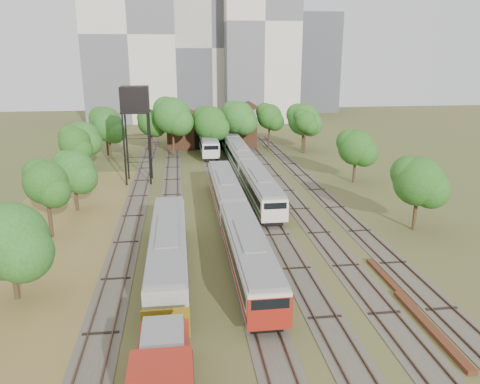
{
  "coord_description": "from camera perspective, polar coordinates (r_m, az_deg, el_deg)",
  "views": [
    {
      "loc": [
        -6.86,
        -29.68,
        16.19
      ],
      "look_at": [
        -0.76,
        16.8,
        2.5
      ],
      "focal_mm": 35.0,
      "sensor_mm": 36.0,
      "label": 1
    }
  ],
  "objects": [
    {
      "name": "ground",
      "position": [
        34.5,
        5.0,
        -11.78
      ],
      "size": [
        240.0,
        240.0,
        0.0
      ],
      "primitive_type": "plane",
      "color": "#475123",
      "rests_on": "ground"
    },
    {
      "name": "tree_band_right",
      "position": [
        59.68,
        14.65,
        4.84
      ],
      "size": [
        5.56,
        41.71,
        7.3
      ],
      "color": "#382616",
      "rests_on": "ground"
    },
    {
      "name": "tower_right",
      "position": [
        123.7,
        2.39,
        19.89
      ],
      "size": [
        18.0,
        16.0,
        48.0
      ],
      "primitive_type": "cube",
      "color": "beige",
      "rests_on": "ground"
    },
    {
      "name": "maintenance_shed",
      "position": [
        88.85,
        -3.64,
        7.65
      ],
      "size": [
        16.45,
        11.55,
        7.58
      ],
      "color": "#331D12",
      "rests_on": "ground"
    },
    {
      "name": "railcar_red_set",
      "position": [
        43.57,
        -0.65,
        -3.05
      ],
      "size": [
        2.71,
        34.58,
        3.34
      ],
      "color": "black",
      "rests_on": "ground"
    },
    {
      "name": "rail_pile_near",
      "position": [
        32.09,
        22.13,
        -15.04
      ],
      "size": [
        0.59,
        8.79,
        0.29
      ],
      "primitive_type": "cube",
      "color": "#5A2E19",
      "rests_on": "ground"
    },
    {
      "name": "old_grey_coach",
      "position": [
        36.61,
        -8.72,
        -6.93
      ],
      "size": [
        2.79,
        18.0,
        3.44
      ],
      "color": "black",
      "rests_on": "ground"
    },
    {
      "name": "railcar_green_set",
      "position": [
        69.71,
        -0.01,
        4.32
      ],
      "size": [
        2.68,
        52.08,
        3.3
      ],
      "color": "black",
      "rests_on": "ground"
    },
    {
      "name": "tower_centre",
      "position": [
        129.99,
        -3.73,
        17.05
      ],
      "size": [
        20.0,
        18.0,
        36.0
      ],
      "primitive_type": "cube",
      "color": "#ACAA9C",
      "rests_on": "ground"
    },
    {
      "name": "dry_grass_patch",
      "position": [
        42.49,
        -22.24,
        -7.38
      ],
      "size": [
        14.0,
        60.0,
        0.04
      ],
      "primitive_type": "cube",
      "color": "brown",
      "rests_on": "ground"
    },
    {
      "name": "tower_left",
      "position": [
        125.27,
        -13.23,
        18.08
      ],
      "size": [
        22.0,
        16.0,
        42.0
      ],
      "primitive_type": "cube",
      "color": "beige",
      "rests_on": "ground"
    },
    {
      "name": "water_tower",
      "position": [
        62.0,
        -12.69,
        10.67
      ],
      "size": [
        3.62,
        3.62,
        12.5
      ],
      "color": "black",
      "rests_on": "ground"
    },
    {
      "name": "tower_far_right",
      "position": [
        145.55,
        9.16,
        15.22
      ],
      "size": [
        12.0,
        12.0,
        28.0
      ],
      "primitive_type": "cube",
      "color": "#46484E",
      "rests_on": "ground"
    },
    {
      "name": "shunter_locomotive",
      "position": [
        23.71,
        -9.32,
        -21.46
      ],
      "size": [
        2.79,
        8.1,
        3.66
      ],
      "color": "black",
      "rests_on": "ground"
    },
    {
      "name": "tracks",
      "position": [
        57.35,
        -0.97,
        -0.08
      ],
      "size": [
        24.6,
        80.0,
        0.19
      ],
      "color": "#4C473D",
      "rests_on": "ground"
    },
    {
      "name": "tree_band_far",
      "position": [
        79.75,
        -3.23,
        8.79
      ],
      "size": [
        37.98,
        9.64,
        9.79
      ],
      "color": "#382616",
      "rests_on": "ground"
    },
    {
      "name": "railcar_rear",
      "position": [
        80.89,
        -3.93,
        5.99
      ],
      "size": [
        2.74,
        16.08,
        3.38
      ],
      "color": "black",
      "rests_on": "ground"
    },
    {
      "name": "tree_band_left",
      "position": [
        53.16,
        -20.99,
        3.05
      ],
      "size": [
        8.15,
        65.25,
        8.12
      ],
      "color": "#382616",
      "rests_on": "ground"
    },
    {
      "name": "rail_pile_far",
      "position": [
        36.98,
        17.71,
        -10.3
      ],
      "size": [
        0.47,
        7.5,
        0.24
      ],
      "primitive_type": "cube",
      "color": "#5A2E19",
      "rests_on": "ground"
    }
  ]
}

